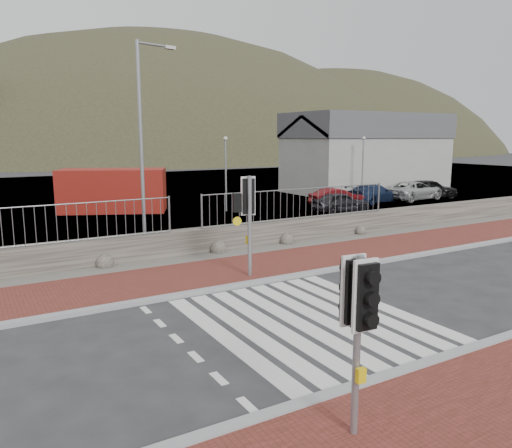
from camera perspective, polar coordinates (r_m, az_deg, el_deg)
ground at (r=11.66m, az=5.96°, el=-10.84°), size 220.00×220.00×0.00m
sidewalk_far at (r=15.31m, az=-4.08°, el=-5.54°), size 40.00×3.00×0.08m
kerb_near at (r=9.59m, az=17.03°, el=-15.68°), size 40.00×0.25×0.12m
kerb_far at (r=14.03m, az=-1.35°, el=-6.93°), size 40.00×0.25×0.12m
zebra_crossing at (r=11.65m, az=5.96°, el=-10.81°), size 4.62×5.60×0.01m
gravel_strip at (r=17.08m, az=-7.07°, el=-3.99°), size 40.00×1.50×0.06m
stone_wall at (r=17.70m, az=-8.13°, el=-2.12°), size 40.00×0.60×0.90m
railing at (r=17.33m, az=-8.05°, el=2.22°), size 18.07×0.07×1.22m
quay at (r=37.45m, az=-20.20°, el=3.05°), size 120.00×40.00×0.50m
water at (r=72.06m, az=-25.26°, el=5.76°), size 220.00×50.00×0.05m
harbor_building at (r=39.04m, az=12.53°, el=8.00°), size 12.20×6.20×5.80m
hills_backdrop at (r=101.27m, az=-21.82°, el=-6.31°), size 254.00×90.00×100.00m
traffic_signal_near at (r=6.84m, az=11.60°, el=-9.46°), size 0.39×0.25×2.61m
traffic_signal_far at (r=14.37m, az=-0.89°, el=2.25°), size 0.74×0.36×3.02m
streetlight at (r=17.73m, az=-12.68°, el=9.64°), size 1.52×0.52×7.28m
shipping_container at (r=28.76m, az=-16.03°, el=3.71°), size 6.12×4.47×2.36m
car_a at (r=27.89m, az=9.67°, el=2.48°), size 3.41×1.83×1.10m
car_b at (r=30.06m, az=9.26°, el=3.01°), size 3.47×1.74×1.09m
car_c at (r=32.19m, az=13.24°, el=3.41°), size 4.33×2.47×1.18m
car_d at (r=34.39m, az=17.58°, el=3.66°), size 4.63×2.53×1.23m
car_e at (r=35.51m, az=19.16°, el=3.82°), size 4.12×2.50×1.31m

